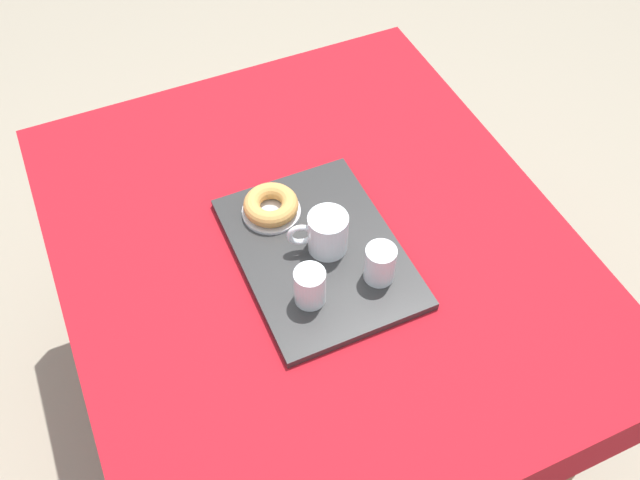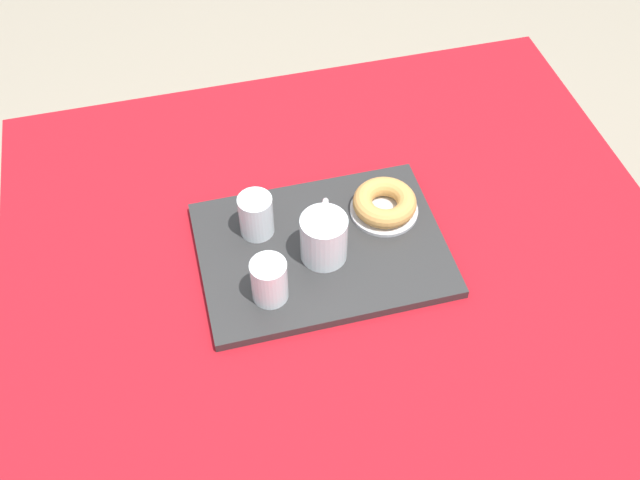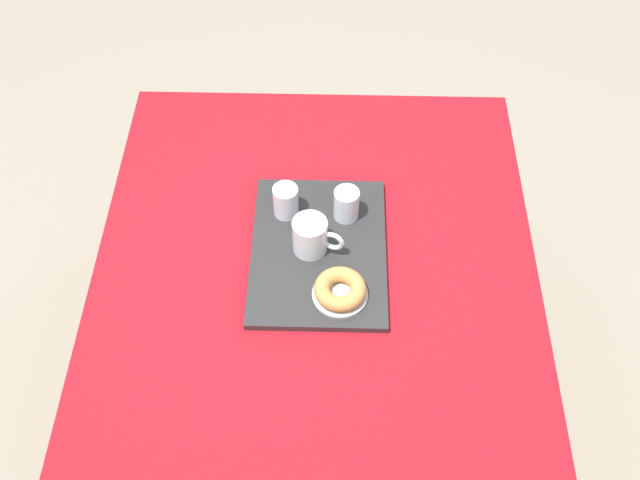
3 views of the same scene
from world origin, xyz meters
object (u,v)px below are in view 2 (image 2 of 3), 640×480
object	(u,v)px
serving_tray	(322,249)
sugar_donut_left	(385,202)
water_glass_near	(269,282)
water_glass_far	(256,217)
dining_table	(341,280)
tea_mug_left	(324,238)
donut_plate_left	(384,210)

from	to	relation	value
serving_tray	sugar_donut_left	bearing A→B (deg)	-158.72
water_glass_near	sugar_donut_left	distance (m)	0.29
serving_tray	water_glass_far	world-z (taller)	water_glass_far
dining_table	tea_mug_left	xyz separation A→B (m)	(0.04, 0.01, 0.16)
water_glass_far	sugar_donut_left	bearing A→B (deg)	176.91
water_glass_near	sugar_donut_left	bearing A→B (deg)	-151.17
dining_table	sugar_donut_left	size ratio (longest dim) A/B	10.27
serving_tray	water_glass_far	size ratio (longest dim) A/B	5.27
donut_plate_left	water_glass_far	bearing A→B (deg)	-3.09
water_glass_near	donut_plate_left	bearing A→B (deg)	-151.17
dining_table	water_glass_far	world-z (taller)	water_glass_far
water_glass_near	sugar_donut_left	world-z (taller)	water_glass_near
dining_table	sugar_donut_left	distance (m)	0.18
tea_mug_left	water_glass_far	bearing A→B (deg)	-38.62
dining_table	tea_mug_left	distance (m)	0.16
serving_tray	sugar_donut_left	distance (m)	0.15
water_glass_far	serving_tray	bearing A→B (deg)	148.31
dining_table	donut_plate_left	world-z (taller)	donut_plate_left
dining_table	serving_tray	size ratio (longest dim) A/B	2.77
serving_tray	water_glass_far	distance (m)	0.14
serving_tray	donut_plate_left	bearing A→B (deg)	-158.72
sugar_donut_left	serving_tray	bearing A→B (deg)	21.28
tea_mug_left	serving_tray	bearing A→B (deg)	-93.22
dining_table	serving_tray	bearing A→B (deg)	-9.31
dining_table	water_glass_far	distance (m)	0.22
sugar_donut_left	tea_mug_left	bearing A→B (deg)	27.58
water_glass_far	donut_plate_left	distance (m)	0.25
tea_mug_left	water_glass_near	xyz separation A→B (m)	(0.11, 0.07, -0.01)
serving_tray	donut_plate_left	size ratio (longest dim) A/B	3.45
dining_table	tea_mug_left	bearing A→B (deg)	17.49
serving_tray	donut_plate_left	world-z (taller)	donut_plate_left
tea_mug_left	donut_plate_left	xyz separation A→B (m)	(-0.14, -0.07, -0.04)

